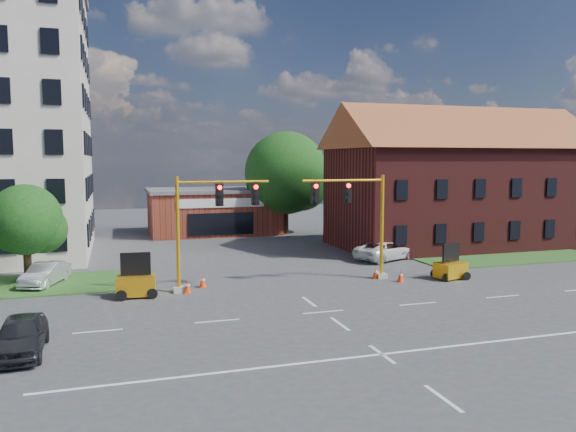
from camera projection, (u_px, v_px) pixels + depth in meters
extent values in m
plane|color=#3C3C3F|center=(323.00, 312.00, 26.21)|extent=(120.00, 120.00, 0.00)
cube|color=#22481B|center=(514.00, 259.00, 40.08)|extent=(14.00, 4.00, 0.08)
cube|color=maroon|center=(213.00, 212.00, 54.51)|extent=(12.00, 8.00, 4.00)
cube|color=#59585B|center=(213.00, 190.00, 54.29)|extent=(12.40, 8.40, 0.30)
cube|color=white|center=(221.00, 203.00, 50.54)|extent=(8.00, 0.10, 0.80)
cube|color=black|center=(221.00, 224.00, 50.73)|extent=(6.00, 0.10, 2.00)
cube|color=#4E1917|center=(458.00, 197.00, 46.34)|extent=(20.00, 10.00, 8.00)
cylinder|color=#312012|center=(286.00, 212.00, 53.58)|extent=(0.44, 0.44, 4.15)
sphere|color=#143C12|center=(286.00, 173.00, 53.20)|extent=(7.87, 7.87, 7.87)
sphere|color=#143C12|center=(301.00, 182.00, 54.04)|extent=(5.51, 5.51, 5.51)
cylinder|color=#312012|center=(28.00, 262.00, 31.91)|extent=(0.44, 0.44, 2.64)
sphere|color=#143C12|center=(26.00, 220.00, 31.67)|extent=(4.02, 4.02, 4.02)
sphere|color=#143C12|center=(42.00, 229.00, 32.25)|extent=(2.82, 2.82, 2.82)
cube|color=gray|center=(179.00, 289.00, 30.12)|extent=(0.60, 0.60, 0.30)
cylinder|color=orange|center=(178.00, 235.00, 29.82)|extent=(0.20, 0.20, 6.20)
cylinder|color=orange|center=(224.00, 182.00, 30.28)|extent=(5.00, 0.14, 0.14)
cube|color=black|center=(219.00, 195.00, 30.28)|extent=(0.40, 0.32, 1.20)
cube|color=black|center=(255.00, 194.00, 30.87)|extent=(0.40, 0.32, 1.20)
sphere|color=#FF0C07|center=(220.00, 188.00, 30.07)|extent=(0.24, 0.24, 0.24)
cube|color=gray|center=(381.00, 276.00, 33.67)|extent=(0.60, 0.60, 0.30)
cylinder|color=orange|center=(382.00, 227.00, 33.38)|extent=(0.20, 0.20, 6.20)
cylinder|color=orange|center=(344.00, 180.00, 32.36)|extent=(5.00, 0.14, 0.14)
cube|color=black|center=(347.00, 192.00, 32.50)|extent=(0.40, 0.32, 1.20)
cube|color=black|center=(315.00, 193.00, 31.91)|extent=(0.40, 0.32, 1.20)
sphere|color=#FF0C07|center=(349.00, 186.00, 32.29)|extent=(0.24, 0.24, 0.24)
cube|color=orange|center=(136.00, 286.00, 29.06)|extent=(2.06, 1.47, 0.97)
cube|color=black|center=(136.00, 264.00, 28.94)|extent=(1.52, 0.27, 1.19)
cube|color=orange|center=(450.00, 270.00, 33.48)|extent=(2.05, 1.65, 0.89)
cube|color=black|center=(451.00, 253.00, 33.37)|extent=(1.36, 0.51, 1.09)
cube|color=#FE3D0D|center=(188.00, 293.00, 29.93)|extent=(0.38, 0.38, 0.04)
cone|color=#FE3D0D|center=(188.00, 287.00, 29.90)|extent=(0.40, 0.40, 0.70)
cylinder|color=white|center=(188.00, 285.00, 29.89)|extent=(0.27, 0.27, 0.09)
cube|color=#FE3D0D|center=(203.00, 287.00, 31.27)|extent=(0.38, 0.38, 0.04)
cone|color=#FE3D0D|center=(203.00, 281.00, 31.24)|extent=(0.40, 0.40, 0.70)
cylinder|color=white|center=(203.00, 280.00, 31.23)|extent=(0.27, 0.27, 0.09)
cube|color=#FE3D0D|center=(400.00, 282.00, 32.64)|extent=(0.38, 0.38, 0.04)
cone|color=#FE3D0D|center=(401.00, 276.00, 32.61)|extent=(0.40, 0.40, 0.70)
cylinder|color=white|center=(401.00, 275.00, 32.60)|extent=(0.27, 0.27, 0.09)
cube|color=#FE3D0D|center=(376.00, 278.00, 33.59)|extent=(0.38, 0.38, 0.04)
cone|color=#FE3D0D|center=(376.00, 273.00, 33.56)|extent=(0.40, 0.40, 0.70)
cylinder|color=white|center=(376.00, 272.00, 33.55)|extent=(0.27, 0.27, 0.09)
imported|color=white|center=(385.00, 250.00, 39.79)|extent=(5.42, 4.02, 1.37)
imported|color=#222227|center=(21.00, 335.00, 20.45)|extent=(1.70, 4.17, 1.42)
imported|color=#B3B4BB|center=(45.00, 274.00, 31.71)|extent=(2.61, 4.17, 1.30)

